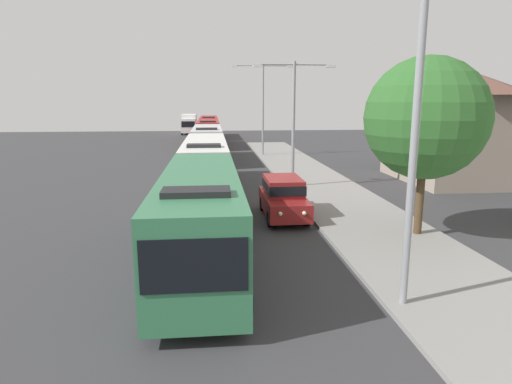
% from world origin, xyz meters
% --- Properties ---
extents(bus_lead, '(2.58, 11.23, 3.21)m').
position_xyz_m(bus_lead, '(-1.30, 13.15, 1.69)').
color(bus_lead, '#33724C').
rests_on(bus_lead, ground_plane).
extents(bus_second_in_line, '(2.58, 12.33, 3.21)m').
position_xyz_m(bus_second_in_line, '(-1.30, 25.36, 1.69)').
color(bus_second_in_line, silver).
rests_on(bus_second_in_line, ground_plane).
extents(bus_middle, '(2.58, 11.16, 3.21)m').
position_xyz_m(bus_middle, '(-1.30, 38.87, 1.69)').
color(bus_middle, silver).
rests_on(bus_middle, ground_plane).
extents(bus_fourth_in_line, '(2.58, 11.65, 3.21)m').
position_xyz_m(bus_fourth_in_line, '(-1.30, 51.96, 1.69)').
color(bus_fourth_in_line, maroon).
rests_on(bus_fourth_in_line, ground_plane).
extents(bus_rear, '(2.58, 12.39, 3.21)m').
position_xyz_m(bus_rear, '(-1.30, 64.74, 1.69)').
color(bus_rear, maroon).
rests_on(bus_rear, ground_plane).
extents(white_suv, '(1.86, 4.73, 1.90)m').
position_xyz_m(white_suv, '(2.40, 18.65, 1.03)').
color(white_suv, maroon).
rests_on(white_suv, ground_plane).
extents(box_truck_oncoming, '(2.35, 7.26, 3.15)m').
position_xyz_m(box_truck_oncoming, '(-4.60, 73.17, 1.70)').
color(box_truck_oncoming, white).
rests_on(box_truck_oncoming, ground_plane).
extents(streetlamp_near, '(5.57, 0.28, 8.14)m').
position_xyz_m(streetlamp_near, '(4.10, 9.15, 5.12)').
color(streetlamp_near, gray).
rests_on(streetlamp_near, sidewalk).
extents(streetlamp_mid, '(5.02, 0.28, 7.57)m').
position_xyz_m(streetlamp_mid, '(4.10, 25.58, 4.78)').
color(streetlamp_mid, gray).
rests_on(streetlamp_mid, sidewalk).
extents(streetlamp_far, '(5.99, 0.28, 8.72)m').
position_xyz_m(streetlamp_far, '(4.10, 42.01, 5.46)').
color(streetlamp_far, gray).
rests_on(streetlamp_far, sidewalk).
extents(roadside_tree, '(4.71, 4.71, 6.96)m').
position_xyz_m(roadside_tree, '(7.33, 15.12, 4.74)').
color(roadside_tree, '#4C3823').
rests_on(roadside_tree, sidewalk).
extents(house_distant_gabled, '(7.92, 9.00, 7.44)m').
position_xyz_m(house_distant_gabled, '(15.89, 27.29, 3.79)').
color(house_distant_gabled, gray).
rests_on(house_distant_gabled, ground_plane).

